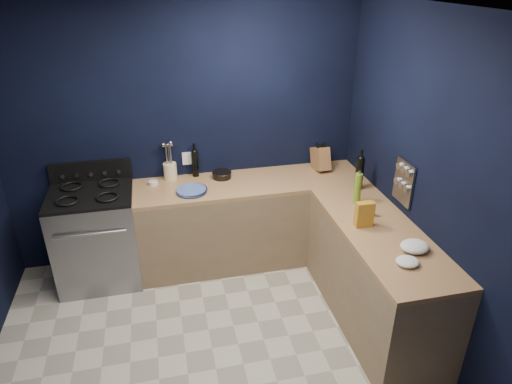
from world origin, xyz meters
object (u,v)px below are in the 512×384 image
object	(u,v)px
gas_range	(98,238)
knife_block	(320,159)
crouton_bag	(364,214)
utensil_crock	(170,171)
plate_stack	(191,191)

from	to	relation	value
gas_range	knife_block	xyz separation A→B (m)	(2.30, 0.15, 0.56)
knife_block	crouton_bag	world-z (taller)	knife_block
utensil_crock	crouton_bag	bearing A→B (deg)	-40.85
plate_stack	gas_range	bearing A→B (deg)	173.95
plate_stack	knife_block	xyz separation A→B (m)	(1.38, 0.25, 0.10)
plate_stack	crouton_bag	world-z (taller)	crouton_bag
gas_range	plate_stack	size ratio (longest dim) A/B	3.28
plate_stack	crouton_bag	distance (m)	1.62
plate_stack	utensil_crock	distance (m)	0.40
plate_stack	knife_block	world-z (taller)	knife_block
plate_stack	utensil_crock	world-z (taller)	utensil_crock
gas_range	utensil_crock	xyz separation A→B (m)	(0.75, 0.26, 0.52)
plate_stack	utensil_crock	xyz separation A→B (m)	(-0.17, 0.36, 0.07)
gas_range	knife_block	distance (m)	2.37
gas_range	knife_block	world-z (taller)	knife_block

